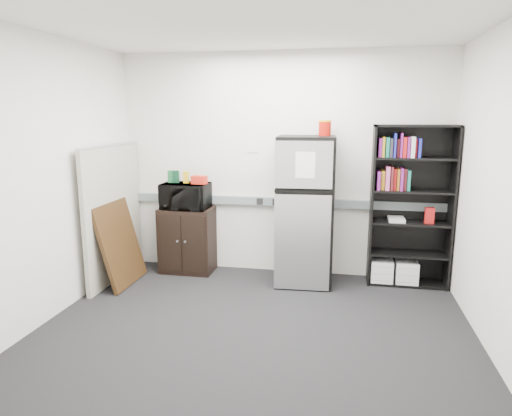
# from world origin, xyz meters

# --- Properties ---
(floor) EXTENTS (4.00, 4.00, 0.00)m
(floor) POSITION_xyz_m (0.00, 0.00, 0.00)
(floor) COLOR black
(floor) RESTS_ON ground
(wall_back) EXTENTS (4.00, 0.02, 2.70)m
(wall_back) POSITION_xyz_m (0.00, 1.75, 1.35)
(wall_back) COLOR silver
(wall_back) RESTS_ON floor
(wall_right) EXTENTS (0.02, 3.50, 2.70)m
(wall_right) POSITION_xyz_m (2.00, 0.00, 1.35)
(wall_right) COLOR silver
(wall_right) RESTS_ON floor
(wall_left) EXTENTS (0.02, 3.50, 2.70)m
(wall_left) POSITION_xyz_m (-2.00, 0.00, 1.35)
(wall_left) COLOR silver
(wall_left) RESTS_ON floor
(ceiling) EXTENTS (4.00, 3.50, 0.02)m
(ceiling) POSITION_xyz_m (0.00, 0.00, 2.70)
(ceiling) COLOR white
(ceiling) RESTS_ON wall_back
(electrical_raceway) EXTENTS (3.92, 0.05, 0.10)m
(electrical_raceway) POSITION_xyz_m (0.00, 1.72, 0.90)
(electrical_raceway) COLOR slate
(electrical_raceway) RESTS_ON wall_back
(wall_note) EXTENTS (0.14, 0.00, 0.10)m
(wall_note) POSITION_xyz_m (-0.35, 1.74, 1.55)
(wall_note) COLOR white
(wall_note) RESTS_ON wall_back
(bookshelf) EXTENTS (0.90, 0.34, 1.85)m
(bookshelf) POSITION_xyz_m (1.51, 1.57, 0.97)
(bookshelf) COLOR black
(bookshelf) RESTS_ON floor
(cubicle_partition) EXTENTS (0.06, 1.30, 1.62)m
(cubicle_partition) POSITION_xyz_m (-1.90, 1.08, 0.81)
(cubicle_partition) COLOR #9E9A8C
(cubicle_partition) RESTS_ON floor
(cabinet) EXTENTS (0.65, 0.44, 0.82)m
(cabinet) POSITION_xyz_m (-1.14, 1.50, 0.41)
(cabinet) COLOR black
(cabinet) RESTS_ON floor
(microwave) EXTENTS (0.57, 0.39, 0.31)m
(microwave) POSITION_xyz_m (-1.14, 1.48, 0.97)
(microwave) COLOR black
(microwave) RESTS_ON cabinet
(snack_box_a) EXTENTS (0.08, 0.07, 0.15)m
(snack_box_a) POSITION_xyz_m (-1.34, 1.52, 1.21)
(snack_box_a) COLOR #19572D
(snack_box_a) RESTS_ON microwave
(snack_box_b) EXTENTS (0.07, 0.05, 0.15)m
(snack_box_b) POSITION_xyz_m (-1.27, 1.52, 1.21)
(snack_box_b) COLOR #0C341F
(snack_box_b) RESTS_ON microwave
(snack_box_c) EXTENTS (0.08, 0.07, 0.14)m
(snack_box_c) POSITION_xyz_m (-1.14, 1.52, 1.20)
(snack_box_c) COLOR gold
(snack_box_c) RESTS_ON microwave
(snack_bag) EXTENTS (0.19, 0.12, 0.10)m
(snack_bag) POSITION_xyz_m (-0.96, 1.47, 1.18)
(snack_bag) COLOR red
(snack_bag) RESTS_ON microwave
(refrigerator) EXTENTS (0.68, 0.71, 1.72)m
(refrigerator) POSITION_xyz_m (0.34, 1.42, 0.86)
(refrigerator) COLOR black
(refrigerator) RESTS_ON floor
(coffee_can) EXTENTS (0.14, 0.14, 0.19)m
(coffee_can) POSITION_xyz_m (0.53, 1.55, 1.82)
(coffee_can) COLOR #AC1107
(coffee_can) RESTS_ON refrigerator
(framed_poster) EXTENTS (0.29, 0.77, 0.97)m
(framed_poster) POSITION_xyz_m (-1.77, 0.95, 0.49)
(framed_poster) COLOR #311F0D
(framed_poster) RESTS_ON floor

